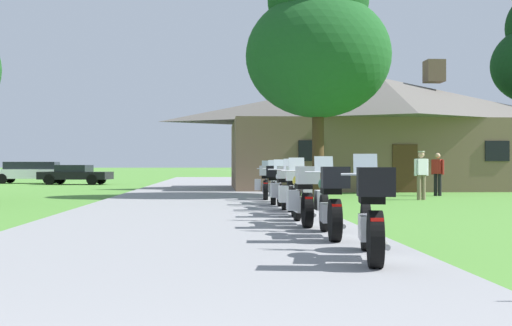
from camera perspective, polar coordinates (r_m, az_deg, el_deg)
The scene contains 15 objects.
ground_plane at distance 21.33m, azimuth -4.99°, elevation -3.41°, with size 500.00×500.00×0.00m, color #4C8433.
asphalt_driveway at distance 19.33m, azimuth -5.13°, elevation -3.66°, with size 6.40×80.00×0.06m, color gray.
motorcycle_blue_nearest_to_camera at distance 7.73m, azimuth 10.37°, elevation -4.53°, with size 0.79×2.07×1.30m.
motorcycle_green_second_in_row at distance 10.07m, azimuth 6.73°, elevation -3.52°, with size 0.66×2.08×1.30m.
motorcycle_yellow_third_in_row at distance 12.02m, azimuth 4.33°, elevation -3.02°, with size 0.72×2.08×1.30m.
motorcycle_red_fourth_in_row at distance 14.40m, azimuth 3.43°, elevation -2.55°, with size 0.75×2.08×1.30m.
motorcycle_white_fifth_in_row at distance 16.49m, azimuth 2.49°, elevation -2.25°, with size 0.72×2.08×1.30m.
motorcycle_green_sixth_in_row at distance 18.65m, azimuth 1.57°, elevation -1.97°, with size 0.68×2.08×1.30m.
motorcycle_white_farthest_in_row at distance 21.03m, azimuth 0.91°, elevation -1.80°, with size 0.84×2.08×1.30m.
stone_lodge at distance 32.02m, azimuth 11.31°, elevation 2.78°, with size 15.68×8.11×6.44m.
bystander_red_shirt_near_lodge at distance 25.46m, azimuth 16.10°, elevation -0.78°, with size 0.40×0.45×1.67m.
bystander_white_shirt_beside_signpost at distance 22.43m, azimuth 14.71°, elevation -0.82°, with size 0.54×0.30×1.69m.
tree_by_lodge_front at distance 24.09m, azimuth 5.63°, elevation 11.09°, with size 5.41×5.41×9.47m.
parked_white_suv_far_left at distance 43.56m, azimuth -19.77°, elevation -0.72°, with size 4.64×2.00×1.40m.
parked_black_sedan_far_left at distance 40.17m, azimuth -16.01°, elevation -0.96°, with size 4.40×2.37×1.20m.
Camera 1 is at (0.51, -1.29, 1.21)m, focal length 44.25 mm.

